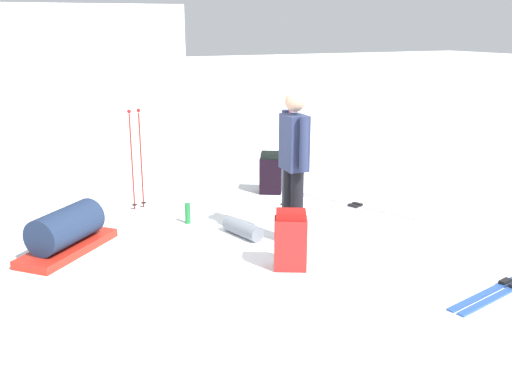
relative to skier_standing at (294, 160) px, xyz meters
The scene contains 11 objects.
ground_plane 1.10m from the skier_standing, 163.17° to the right, with size 80.00×80.00×0.00m, color white.
skier_standing is the anchor object (origin of this frame).
ski_pair_near 1.87m from the skier_standing, 29.65° to the left, with size 0.86×1.75×0.05m.
ski_pair_far 2.48m from the skier_standing, 55.55° to the right, with size 1.77×0.56×0.05m.
backpack_large_dark 0.99m from the skier_standing, 120.52° to the right, with size 0.39×0.35×0.61m.
backpack_bright 2.16m from the skier_standing, 70.25° to the left, with size 0.41×0.40×0.60m.
ski_poles_planted_near 1.33m from the skier_standing, 65.29° to the left, with size 0.19×0.10×1.30m.
ski_poles_planted_far 2.37m from the skier_standing, 121.80° to the left, with size 0.20×0.11×1.34m.
gear_sled 2.58m from the skier_standing, 161.44° to the left, with size 1.19×1.17×0.49m.
sleeping_mat_rolled 1.05m from the skier_standing, 134.84° to the left, with size 0.18×0.18×0.55m, color slate.
thermos_bottle 1.64m from the skier_standing, 127.08° to the left, with size 0.07×0.07×0.26m, color #1D7537.
Camera 1 is at (-2.48, -5.26, 2.36)m, focal length 40.87 mm.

